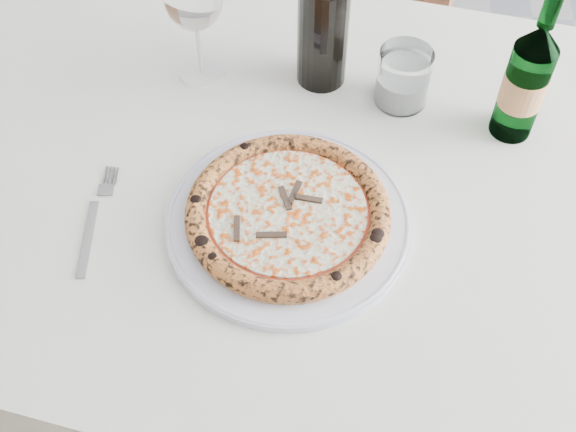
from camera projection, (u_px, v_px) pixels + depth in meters
The scene contains 9 objects.
floor at pixel (283, 286), 1.82m from camera, with size 5.00×6.00×0.02m, color #585B68.
dining_table at pixel (297, 206), 1.11m from camera, with size 1.58×1.06×0.76m.
plate at pixel (288, 221), 0.97m from camera, with size 0.33×0.33×0.02m.
pizza at pixel (288, 213), 0.96m from camera, with size 0.28×0.28×0.03m.
fork at pixel (94, 222), 0.98m from camera, with size 0.03×0.18×0.00m.
wine_glass at pixel (193, 0), 1.05m from camera, with size 0.09×0.09×0.19m.
tumbler at pixel (403, 80), 1.10m from camera, with size 0.08×0.08×0.09m.
beer_bottle at pixel (526, 81), 1.01m from camera, with size 0.06×0.06×0.24m.
wine_bottle at pixel (324, 7), 1.05m from camera, with size 0.08×0.08×0.32m.
Camera 1 is at (0.14, -0.94, 1.55)m, focal length 45.00 mm.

